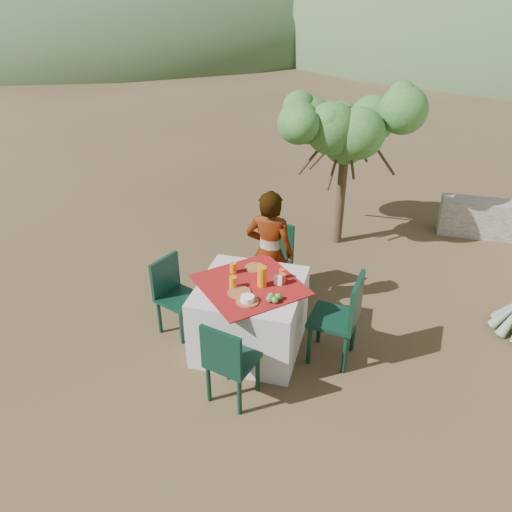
# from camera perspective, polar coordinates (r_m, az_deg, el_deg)

# --- Properties ---
(ground) EXTENTS (160.00, 160.00, 0.00)m
(ground) POSITION_cam_1_polar(r_m,az_deg,el_deg) (5.40, -3.69, -9.92)
(ground) COLOR #3D2C1B
(ground) RESTS_ON ground
(table) EXTENTS (1.30, 1.30, 0.76)m
(table) POSITION_cam_1_polar(r_m,az_deg,el_deg) (5.13, -0.66, -6.83)
(table) COLOR beige
(table) RESTS_ON ground
(chair_far) EXTENTS (0.52, 0.52, 0.93)m
(chair_far) POSITION_cam_1_polar(r_m,az_deg,el_deg) (5.87, 1.88, -0.16)
(chair_far) COLOR black
(chair_far) RESTS_ON ground
(chair_near) EXTENTS (0.49, 0.49, 0.87)m
(chair_near) POSITION_cam_1_polar(r_m,az_deg,el_deg) (4.46, -3.19, -11.81)
(chair_near) COLOR black
(chair_near) RESTS_ON ground
(chair_left) EXTENTS (0.51, 0.51, 0.85)m
(chair_left) POSITION_cam_1_polar(r_m,az_deg,el_deg) (5.39, -9.39, -4.06)
(chair_left) COLOR black
(chair_left) RESTS_ON ground
(chair_right) EXTENTS (0.50, 0.50, 0.97)m
(chair_right) POSITION_cam_1_polar(r_m,az_deg,el_deg) (4.94, 9.83, -6.72)
(chair_right) COLOR black
(chair_right) RESTS_ON ground
(person) EXTENTS (0.55, 0.37, 1.48)m
(person) POSITION_cam_1_polar(r_m,az_deg,el_deg) (5.49, 1.55, 0.29)
(person) COLOR #8C6651
(person) RESTS_ON ground
(shrub_tree) EXTENTS (1.69, 1.66, 1.99)m
(shrub_tree) POSITION_cam_1_polar(r_m,az_deg,el_deg) (6.88, 10.85, 13.45)
(shrub_tree) COLOR #4D3B26
(shrub_tree) RESTS_ON ground
(hill_near_left) EXTENTS (40.00, 40.00, 16.00)m
(hill_near_left) POSITION_cam_1_polar(r_m,az_deg,el_deg) (39.23, -15.97, 23.65)
(hill_near_left) COLOR #3A552F
(hill_near_left) RESTS_ON ground
(hill_far_center) EXTENTS (60.00, 60.00, 24.00)m
(hill_far_center) POSITION_cam_1_polar(r_m,az_deg,el_deg) (56.28, 10.66, 25.74)
(hill_far_center) COLOR slate
(hill_far_center) RESTS_ON ground
(plate_far) EXTENTS (0.20, 0.20, 0.01)m
(plate_far) POSITION_cam_1_polar(r_m,az_deg,el_deg) (5.17, -0.13, -1.32)
(plate_far) COLOR brown
(plate_far) RESTS_ON table
(plate_near) EXTENTS (0.23, 0.23, 0.01)m
(plate_near) POSITION_cam_1_polar(r_m,az_deg,el_deg) (4.78, -1.93, -4.20)
(plate_near) COLOR brown
(plate_near) RESTS_ON table
(glass_far) EXTENTS (0.07, 0.07, 0.11)m
(glass_far) POSITION_cam_1_polar(r_m,az_deg,el_deg) (5.08, -2.62, -1.36)
(glass_far) COLOR orange
(glass_far) RESTS_ON table
(glass_near) EXTENTS (0.07, 0.07, 0.12)m
(glass_near) POSITION_cam_1_polar(r_m,az_deg,el_deg) (4.84, -2.64, -3.03)
(glass_near) COLOR orange
(glass_near) RESTS_ON table
(juice_pitcher) EXTENTS (0.10, 0.10, 0.21)m
(juice_pitcher) POSITION_cam_1_polar(r_m,az_deg,el_deg) (4.84, 0.71, -2.36)
(juice_pitcher) COLOR orange
(juice_pitcher) RESTS_ON table
(bowl_plate) EXTENTS (0.22, 0.22, 0.01)m
(bowl_plate) POSITION_cam_1_polar(r_m,az_deg,el_deg) (4.66, -0.98, -5.19)
(bowl_plate) COLOR brown
(bowl_plate) RESTS_ON table
(white_bowl) EXTENTS (0.13, 0.13, 0.05)m
(white_bowl) POSITION_cam_1_polar(r_m,az_deg,el_deg) (4.65, -0.99, -4.88)
(white_bowl) COLOR white
(white_bowl) RESTS_ON bowl_plate
(jar_left) EXTENTS (0.07, 0.07, 0.11)m
(jar_left) POSITION_cam_1_polar(r_m,az_deg,el_deg) (4.91, 3.04, -2.60)
(jar_left) COLOR #D45425
(jar_left) RESTS_ON table
(jar_right) EXTENTS (0.06, 0.06, 0.10)m
(jar_right) POSITION_cam_1_polar(r_m,az_deg,el_deg) (5.00, 3.01, -2.00)
(jar_right) COLOR #D45425
(jar_right) RESTS_ON table
(napkin_holder) EXTENTS (0.08, 0.05, 0.10)m
(napkin_holder) POSITION_cam_1_polar(r_m,az_deg,el_deg) (4.89, 2.57, -2.75)
(napkin_holder) COLOR white
(napkin_holder) RESTS_ON table
(fruit_cluster) EXTENTS (0.14, 0.13, 0.07)m
(fruit_cluster) POSITION_cam_1_polar(r_m,az_deg,el_deg) (4.66, 2.00, -4.81)
(fruit_cluster) COLOR #4A8A32
(fruit_cluster) RESTS_ON table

